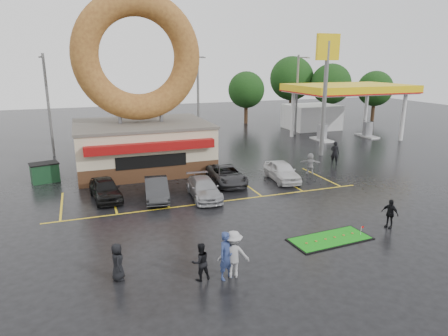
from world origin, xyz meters
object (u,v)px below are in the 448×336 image
object	(u,v)px
donut_shop	(141,113)
putting_green	(330,239)
car_silver	(204,188)
car_dgrey	(157,189)
dumpster	(45,173)
gas_station	(332,102)
person_blue	(227,256)
streetlight_mid	(198,97)
car_black	(105,189)
car_white	(282,171)
person_cameraman	(390,213)
streetlight_left	(48,103)
streetlight_right	(297,93)
car_grey	(226,175)
shell_sign	(326,72)

from	to	relation	value
donut_shop	putting_green	distance (m)	18.21
car_silver	putting_green	xyz separation A→B (m)	(3.95, -7.94, -0.57)
car_dgrey	dumpster	size ratio (longest dim) A/B	2.21
gas_station	donut_shop	bearing A→B (deg)	-160.89
person_blue	dumpster	size ratio (longest dim) A/B	1.10
streetlight_mid	car_black	world-z (taller)	streetlight_mid
streetlight_mid	putting_green	xyz separation A→B (m)	(-0.60, -24.40, -4.75)
car_white	person_blue	world-z (taller)	person_blue
dumpster	donut_shop	bearing A→B (deg)	-2.09
gas_station	person_cameraman	world-z (taller)	gas_station
person_blue	car_black	bearing A→B (deg)	85.90
car_white	streetlight_left	bearing A→B (deg)	144.45
streetlight_right	car_dgrey	world-z (taller)	streetlight_right
car_grey	car_white	world-z (taller)	car_white
car_white	dumpster	bearing A→B (deg)	166.60
streetlight_left	car_black	xyz separation A→B (m)	(3.60, -13.67, -4.11)
car_silver	car_white	distance (m)	6.61
car_white	shell_sign	bearing A→B (deg)	44.95
gas_station	streetlight_left	xyz separation A→B (m)	(-30.00, -1.02, 1.08)
streetlight_right	car_white	world-z (taller)	streetlight_right
streetlight_left	car_white	distance (m)	21.41
streetlight_left	person_blue	xyz separation A→B (m)	(7.45, -25.02, -3.79)
gas_station	shell_sign	size ratio (longest dim) A/B	1.29
shell_sign	car_silver	size ratio (longest dim) A/B	2.53
shell_sign	dumpster	distance (m)	24.15
gas_station	car_dgrey	bearing A→B (deg)	-146.10
streetlight_left	person_cameraman	world-z (taller)	streetlight_left
person_cameraman	dumpster	world-z (taller)	person_cameraman
streetlight_right	person_blue	size ratio (longest dim) A/B	4.54
shell_sign	dumpster	size ratio (longest dim) A/B	5.89
person_cameraman	dumpster	xyz separation A→B (m)	(-17.31, 14.87, -0.11)
streetlight_left	streetlight_right	distance (m)	26.08
car_dgrey	putting_green	bearing A→B (deg)	-44.66
gas_station	shell_sign	bearing A→B (deg)	-128.07
car_black	car_silver	bearing A→B (deg)	-23.71
donut_shop	putting_green	xyz separation A→B (m)	(6.40, -16.46, -4.43)
car_dgrey	car_white	bearing A→B (deg)	12.89
streetlight_left	dumpster	bearing A→B (deg)	-91.35
car_silver	dumpster	distance (m)	12.01
streetlight_right	person_cameraman	bearing A→B (deg)	-109.43
dumpster	car_grey	bearing A→B (deg)	-34.43
dumpster	car_silver	bearing A→B (deg)	-49.39
streetlight_mid	dumpster	distance (m)	17.47
gas_station	streetlight_left	distance (m)	30.04
car_dgrey	streetlight_left	bearing A→B (deg)	121.52
streetlight_left	car_dgrey	distance (m)	16.63
streetlight_left	putting_green	xyz separation A→B (m)	(13.40, -23.40, -4.75)
gas_station	car_grey	xyz separation A→B (m)	(-18.15, -14.10, -3.07)
shell_sign	streetlight_right	bearing A→B (deg)	73.17
car_grey	person_blue	world-z (taller)	person_blue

